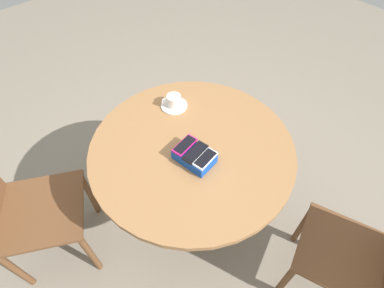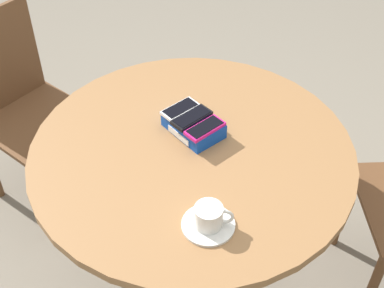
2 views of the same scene
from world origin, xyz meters
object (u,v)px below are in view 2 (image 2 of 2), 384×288
phone_box (193,125)px  chair_far_side (27,110)px  round_table (192,174)px  phone_black (192,118)px  saucer (208,225)px  phone_white (180,109)px  coffee_cup (209,216)px  phone_magenta (205,128)px

phone_box → chair_far_side: 0.95m
round_table → phone_black: bearing=148.2°
chair_far_side → phone_box: bearing=23.2°
saucer → phone_white: bearing=158.5°
phone_black → saucer: size_ratio=0.97×
round_table → phone_box: 0.16m
phone_white → saucer: phone_white is taller
coffee_cup → chair_far_side: 1.24m
phone_black → saucer: 0.40m
coffee_cup → chair_far_side: size_ratio=0.11×
coffee_cup → phone_white: bearing=158.8°
phone_box → phone_black: size_ratio=1.40×
phone_box → phone_magenta: size_ratio=1.46×
round_table → chair_far_side: (-0.89, -0.30, -0.20)m
phone_black → coffee_cup: (0.36, -0.17, -0.02)m
saucer → phone_box: bearing=153.5°
saucer → chair_far_side: chair_far_side is taller
phone_magenta → saucer: size_ratio=0.93×
phone_box → phone_magenta: 0.07m
phone_black → phone_magenta: (0.07, 0.01, -0.00)m
phone_box → chair_far_side: size_ratio=0.22×
phone_white → coffee_cup: bearing=-21.2°
saucer → coffee_cup: bearing=54.8°
phone_black → saucer: (0.36, -0.17, -0.05)m
phone_white → phone_black: size_ratio=0.92×
coffee_cup → phone_box: bearing=153.9°
round_table → saucer: 0.34m
phone_black → phone_magenta: bearing=6.2°
phone_box → phone_white: (-0.06, -0.01, 0.03)m
round_table → chair_far_side: size_ratio=1.16×
phone_white → coffee_cup: size_ratio=1.35×
phone_magenta → coffee_cup: size_ratio=1.40×
phone_box → round_table: bearing=-35.3°
phone_white → chair_far_side: 0.91m
saucer → coffee_cup: 0.04m
phone_white → coffee_cup: (0.42, -0.16, -0.02)m
phone_magenta → chair_far_side: 1.02m
phone_white → saucer: bearing=-21.5°
phone_magenta → chair_far_side: size_ratio=0.15×
saucer → coffee_cup: coffee_cup is taller
phone_box → coffee_cup: coffee_cup is taller
round_table → saucer: saucer is taller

